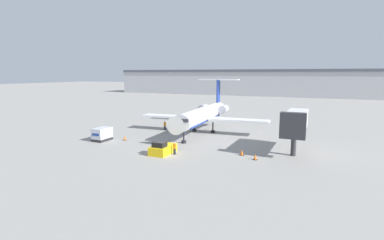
% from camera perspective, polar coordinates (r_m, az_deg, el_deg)
% --- Properties ---
extents(ground_plane, '(600.00, 600.00, 0.00)m').
position_cam_1_polar(ground_plane, '(41.96, -5.66, -6.51)').
color(ground_plane, gray).
extents(terminal_building, '(180.00, 16.80, 13.19)m').
position_cam_1_polar(terminal_building, '(156.45, 16.81, 6.82)').
color(terminal_building, '#B2B2B7').
rests_on(terminal_building, ground).
extents(airplane_main, '(24.81, 24.82, 9.88)m').
position_cam_1_polar(airplane_main, '(56.48, 2.05, 1.05)').
color(airplane_main, white).
rests_on(airplane_main, ground).
extents(pushback_tug, '(2.39, 4.22, 1.86)m').
position_cam_1_polar(pushback_tug, '(42.16, -5.59, -5.46)').
color(pushback_tug, yellow).
rests_on(pushback_tug, ground).
extents(luggage_cart, '(2.01, 3.12, 2.15)m').
position_cam_1_polar(luggage_cart, '(52.07, -16.76, -2.62)').
color(luggage_cart, '#232326').
rests_on(luggage_cart, ground).
extents(worker_near_tug, '(0.40, 0.24, 1.74)m').
position_cam_1_polar(worker_near_tug, '(41.53, -3.34, -5.34)').
color(worker_near_tug, '#232838').
rests_on(worker_near_tug, ground).
extents(worker_by_wing, '(0.40, 0.25, 1.80)m').
position_cam_1_polar(worker_by_wing, '(59.43, -5.20, -1.02)').
color(worker_by_wing, '#232838').
rests_on(worker_by_wing, ground).
extents(traffic_cone_left, '(0.51, 0.51, 0.79)m').
position_cam_1_polar(traffic_cone_left, '(51.55, -12.68, -3.36)').
color(traffic_cone_left, black).
rests_on(traffic_cone_left, ground).
extents(traffic_cone_right, '(0.62, 0.62, 0.76)m').
position_cam_1_polar(traffic_cone_right, '(41.78, 9.47, -6.14)').
color(traffic_cone_right, black).
rests_on(traffic_cone_right, ground).
extents(traffic_cone_mid, '(0.53, 0.53, 0.80)m').
position_cam_1_polar(traffic_cone_mid, '(39.95, 11.95, -6.88)').
color(traffic_cone_mid, black).
rests_on(traffic_cone_mid, ground).
extents(jet_bridge, '(3.20, 9.56, 6.19)m').
position_cam_1_polar(jet_bridge, '(44.02, 19.16, -0.33)').
color(jet_bridge, '#2D2D33').
rests_on(jet_bridge, ground).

